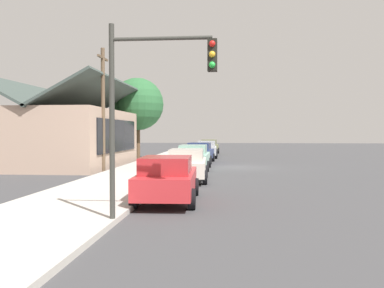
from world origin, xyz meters
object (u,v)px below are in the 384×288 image
car_silver (207,149)px  traffic_light_main (152,90)px  car_seafoam (194,157)px  car_navy (200,152)px  fire_hydrant_red (190,152)px  car_cherry (167,179)px  car_ivory (187,165)px  utility_pole_wooden (103,107)px  shade_tree (137,104)px  car_olive (209,147)px

car_silver → traffic_light_main: traffic_light_main is taller
car_seafoam → traffic_light_main: traffic_light_main is taller
car_navy → fire_hydrant_red: 6.50m
fire_hydrant_red → car_seafoam: bearing=-173.4°
car_cherry → car_navy: size_ratio=0.95×
car_ivory → car_silver: bearing=-2.5°
car_ivory → fire_hydrant_red: (18.01, 1.58, -0.32)m
car_cherry → traffic_light_main: 4.38m
car_silver → fire_hydrant_red: 1.62m
car_seafoam → traffic_light_main: bearing=-179.2°
utility_pole_wooden → shade_tree: bearing=2.1°
car_cherry → shade_tree: bearing=13.1°
car_olive → shade_tree: size_ratio=0.67×
car_navy → shade_tree: shade_tree is taller
car_cherry → car_seafoam: same height
car_olive → fire_hydrant_red: 5.85m
utility_pole_wooden → fire_hydrant_red: (13.70, -4.00, -3.43)m
car_navy → car_olive: 11.98m
car_navy → car_silver: same height
car_ivory → car_navy: same height
shade_tree → utility_pole_wooden: size_ratio=0.96×
shade_tree → traffic_light_main: bearing=-166.3°
shade_tree → fire_hydrant_red: size_ratio=10.11×
car_ivory → fire_hydrant_red: size_ratio=6.53×
car_cherry → car_ivory: bearing=-3.0°
car_cherry → car_olive: same height
car_navy → car_seafoam: bearing=-177.7°
utility_pole_wooden → car_cherry: bearing=-151.8°
car_olive → traffic_light_main: bearing=-177.9°
car_silver → car_olive: same height
car_ivory → traffic_light_main: bearing=177.9°
car_navy → car_olive: (11.98, -0.15, -0.00)m
car_ivory → car_navy: bearing=-1.6°
car_ivory → shade_tree: shade_tree is taller
car_cherry → car_seafoam: 12.10m
car_silver → car_seafoam: bearing=177.7°
car_cherry → utility_pole_wooden: utility_pole_wooden is taller
car_ivory → utility_pole_wooden: (4.32, 5.58, 3.11)m
utility_pole_wooden → car_olive: bearing=-16.0°
car_seafoam → utility_pole_wooden: 6.47m
car_cherry → utility_pole_wooden: (10.31, 5.52, 3.11)m
car_olive → shade_tree: shade_tree is taller
car_olive → traffic_light_main: (-33.11, -0.12, 2.68)m
car_navy → traffic_light_main: traffic_light_main is taller
car_ivory → utility_pole_wooden: 7.71m
car_ivory → car_olive: 23.65m
car_ivory → car_silver: size_ratio=1.02×
car_silver → fire_hydrant_red: car_silver is taller
shade_tree → traffic_light_main: size_ratio=1.38×
car_cherry → car_seafoam: (12.10, 0.14, 0.00)m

